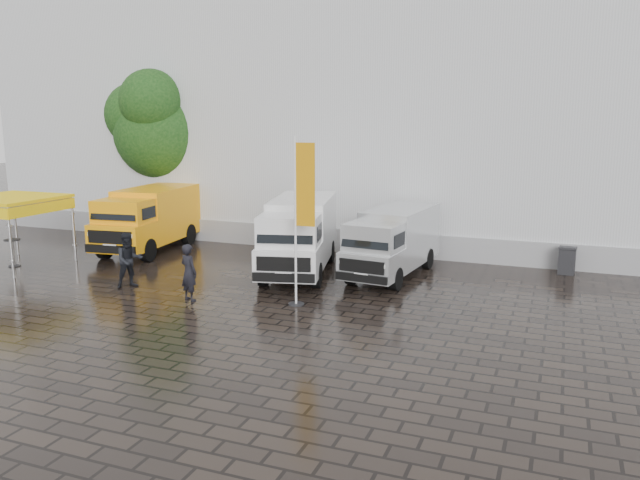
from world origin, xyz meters
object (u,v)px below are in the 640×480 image
Objects in this scene: van_white at (299,237)px; cocktail_table at (13,253)px; van_yellow at (148,220)px; van_silver at (392,243)px; flagpole at (301,212)px; wheelie_bin at (567,260)px; person_front at (189,272)px; canopy_tent at (9,201)px; person_tent at (129,260)px.

van_white is 11.23m from cocktail_table.
van_yellow is 5.43× the size of cocktail_table.
van_silver is (3.32, 0.82, -0.15)m from van_white.
cocktail_table is at bearing -177.80° from van_white.
van_yellow is 1.12× the size of flagpole.
van_white is 1.12× the size of van_silver.
van_yellow is at bearing -176.28° from van_silver.
wheelie_bin is at bearing 1.01° from van_yellow.
person_front is at bearing -9.40° from cocktail_table.
flagpole is 12.69m from cocktail_table.
cocktail_table is at bearing 176.91° from flagpole.
canopy_tent is at bearing 176.47° from flagpole.
flagpole is (1.68, -3.77, 1.55)m from van_white.
van_white is 11.31m from canopy_tent.
flagpole reaches higher than van_yellow.
canopy_tent reaches higher than van_silver.
van_silver is 5.22× the size of cocktail_table.
person_front is at bearing -9.93° from canopy_tent.
van_white reaches higher than van_yellow.
person_front is (-11.11, -8.04, 0.41)m from wheelie_bin.
wheelie_bin is 0.54× the size of person_tent.
van_silver reaches higher than cocktail_table.
wheelie_bin is (7.60, 7.23, -2.40)m from flagpole.
van_white reaches higher than wheelie_bin.
person_front reaches higher than wheelie_bin.
wheelie_bin is (20.05, 6.56, -0.03)m from cocktail_table.
van_yellow reaches higher than person_front.
flagpole is at bearing -3.09° from cocktail_table.
flagpole is (-1.64, -4.59, 1.70)m from van_silver.
person_tent is (-7.92, -4.76, -0.26)m from van_silver.
person_front is (-1.82, -4.58, -0.44)m from van_white.
cocktail_table is 9.07m from person_front.
flagpole is at bearing -79.82° from van_white.
canopy_tent is at bearing -178.40° from van_white.
van_yellow reaches higher than person_tent.
van_silver is at bearing 0.07° from van_white.
flagpole reaches higher than canopy_tent.
flagpole is 2.74× the size of person_tent.
van_white is at bearing 16.05° from cocktail_table.
canopy_tent is 0.64× the size of flagpole.
van_white is (7.61, -1.23, 0.02)m from van_yellow.
van_yellow is 0.93× the size of van_white.
wheelie_bin is at bearing -24.92° from person_tent.
van_silver reaches higher than wheelie_bin.
van_yellow is 10.67m from flagpole.
wheelie_bin is (9.28, 3.46, -0.85)m from van_white.
van_silver is at bearing -21.98° from person_tent.
cocktail_table is at bearing 119.26° from person_tent.
van_silver is 5.16m from flagpole.
flagpole reaches higher than person_front.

